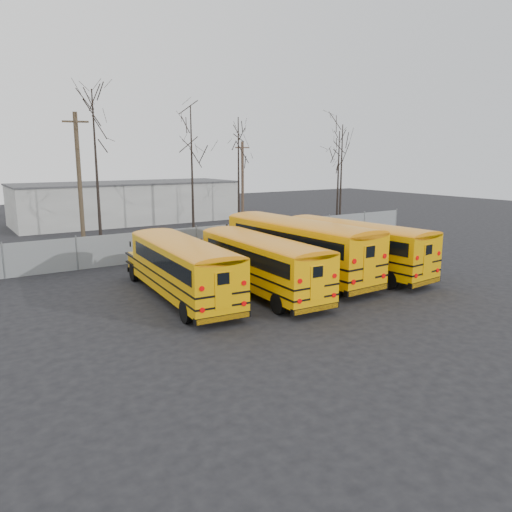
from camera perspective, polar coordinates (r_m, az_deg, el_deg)
ground at (r=24.82m, az=5.73°, el=-4.55°), size 120.00×120.00×0.00m
fence at (r=34.53m, az=-6.80°, el=1.66°), size 40.00×0.04×2.00m
distant_building at (r=53.55m, az=-14.51°, el=5.91°), size 22.00×8.00×4.00m
bus_a at (r=23.94m, az=-8.52°, el=-0.92°), size 3.27×10.77×2.97m
bus_b at (r=24.79m, az=0.48°, el=-0.40°), size 2.91×10.62×2.94m
bus_c at (r=27.93m, az=4.62°, el=1.46°), size 3.27×12.25×3.40m
bus_d at (r=29.44m, az=10.99°, el=1.47°), size 3.58×11.29×3.11m
utility_pole_left at (r=36.98m, az=-19.51°, el=7.95°), size 1.71×0.52×9.70m
utility_pole_right at (r=45.01m, az=-1.54°, el=7.99°), size 1.43×0.25×8.02m
tree_1 at (r=36.26m, az=-17.74°, el=8.94°), size 0.26×0.26×11.14m
tree_2 at (r=36.98m, az=-7.30°, el=8.77°), size 0.26×0.26×10.31m
tree_3 at (r=42.46m, az=-2.00°, el=8.91°), size 0.26×0.26×9.91m
tree_4 at (r=44.11m, az=9.68°, el=8.51°), size 0.26×0.26×9.38m
tree_5 at (r=47.70m, az=9.35°, el=8.51°), size 0.26×0.26×9.02m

